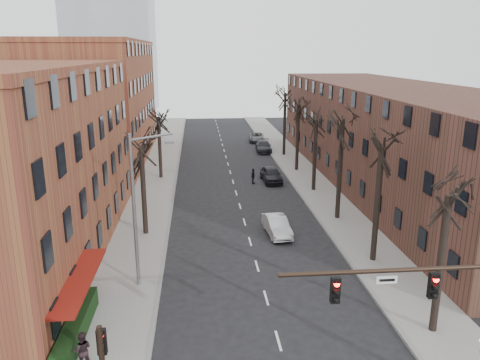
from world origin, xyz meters
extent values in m
cube|color=gray|center=(-8.00, 35.00, 0.07)|extent=(4.00, 90.00, 0.15)
cube|color=gray|center=(8.00, 35.00, 0.07)|extent=(4.00, 90.00, 0.15)
cube|color=brown|center=(-16.00, 15.00, 6.00)|extent=(12.00, 26.00, 12.00)
cube|color=brown|center=(-16.00, 44.00, 7.00)|extent=(12.00, 28.00, 14.00)
cube|color=#532F26|center=(16.00, 30.00, 5.00)|extent=(12.00, 50.00, 10.00)
cube|color=maroon|center=(-9.40, 6.00, 0.00)|extent=(1.20, 7.00, 0.15)
cube|color=black|center=(-9.50, 5.00, 0.65)|extent=(0.80, 6.00, 1.00)
cylinder|color=black|center=(3.00, -1.00, 6.00)|extent=(8.00, 0.16, 0.16)
cube|color=black|center=(4.50, -1.00, 5.35)|extent=(0.32, 0.22, 0.95)
cube|color=black|center=(1.00, -1.00, 5.35)|extent=(0.32, 0.22, 0.95)
cube|color=silver|center=(2.80, -1.00, 5.65)|extent=(0.75, 0.04, 0.28)
cube|color=black|center=(-7.00, -0.82, 3.70)|extent=(0.32, 0.22, 0.95)
cylinder|color=slate|center=(-7.20, 10.00, 4.50)|extent=(0.20, 0.20, 9.00)
cylinder|color=slate|center=(-6.10, 10.00, 8.80)|extent=(2.39, 0.12, 0.46)
cube|color=slate|center=(-5.10, 10.00, 8.50)|extent=(0.50, 0.22, 0.14)
imported|color=#BABDC1|center=(2.14, 17.18, 0.69)|extent=(1.81, 4.30, 1.38)
imported|color=black|center=(3.99, 31.74, 0.78)|extent=(2.07, 4.68, 1.57)
imported|color=#212229|center=(5.30, 46.74, 0.72)|extent=(2.36, 5.08, 1.44)
imported|color=slate|center=(5.30, 54.33, 0.65)|extent=(2.64, 4.91, 1.31)
imported|color=black|center=(-8.68, 2.67, 0.99)|extent=(0.91, 0.76, 1.69)
imported|color=black|center=(2.01, 31.13, 0.81)|extent=(0.73, 1.03, 1.62)
camera|label=1|loc=(-3.57, -15.06, 13.26)|focal=35.00mm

